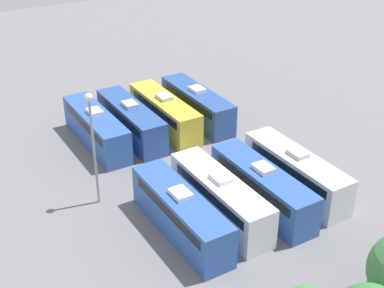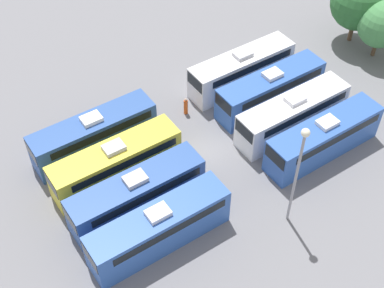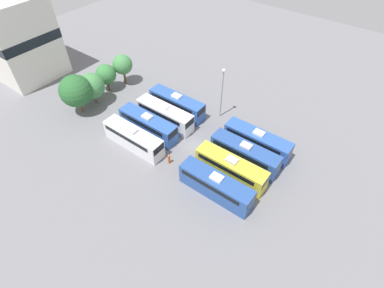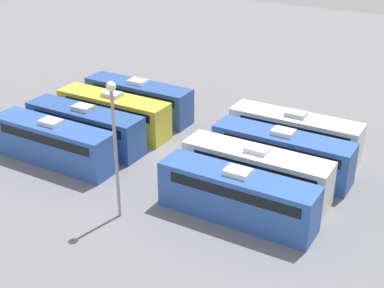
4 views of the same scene
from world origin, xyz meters
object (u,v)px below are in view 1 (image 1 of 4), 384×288
object	(u,v)px
bus_3	(96,128)
bus_6	(220,197)
worker_person	(242,149)
bus_1	(165,112)
light_pole	(92,133)
bus_7	(181,213)
bus_4	(296,171)
bus_5	(262,187)
bus_2	(131,120)
bus_0	(197,104)

from	to	relation	value
bus_3	bus_6	xyz separation A→B (m)	(-3.59, 15.38, 0.00)
worker_person	bus_3	bearing A→B (deg)	-41.05
bus_6	worker_person	bearing A→B (deg)	-135.95
bus_1	light_pole	distance (m)	14.23
worker_person	bus_7	bearing A→B (deg)	33.29
bus_3	light_pole	xyz separation A→B (m)	(3.52, 8.88, 4.37)
bus_4	bus_5	distance (m)	3.72
bus_4	bus_6	distance (m)	7.23
worker_person	bus_4	bearing A→B (deg)	94.88
bus_6	light_pole	distance (m)	10.58
worker_person	bus_5	bearing A→B (deg)	65.76
bus_6	bus_3	bearing A→B (deg)	-76.86
bus_2	bus_6	bearing A→B (deg)	90.51
bus_2	bus_5	size ratio (longest dim) A/B	1.00
bus_0	bus_2	world-z (taller)	same
bus_1	bus_3	size ratio (longest dim) A/B	1.00
bus_2	bus_0	bearing A→B (deg)	178.60
worker_person	light_pole	size ratio (longest dim) A/B	0.18
bus_7	worker_person	distance (m)	12.22
bus_1	bus_5	bearing A→B (deg)	90.36
bus_0	bus_5	size ratio (longest dim) A/B	1.00
bus_3	bus_4	distance (m)	18.91
bus_0	bus_3	distance (m)	10.79
bus_2	bus_3	xyz separation A→B (m)	(3.46, -0.20, 0.00)
bus_2	bus_5	distance (m)	16.11
bus_0	bus_5	xyz separation A→B (m)	(3.67, 15.51, 0.00)
bus_6	bus_7	world-z (taller)	same
bus_0	bus_3	bearing A→B (deg)	-2.03
bus_1	bus_3	xyz separation A→B (m)	(7.02, -0.39, 0.00)
bus_3	bus_5	size ratio (longest dim) A/B	1.00
bus_1	worker_person	distance (m)	9.19
bus_6	light_pole	xyz separation A→B (m)	(7.11, -6.50, 4.37)
bus_1	bus_6	xyz separation A→B (m)	(3.43, 14.99, 0.00)
bus_7	bus_1	bearing A→B (deg)	-114.51
bus_4	bus_5	xyz separation A→B (m)	(3.70, 0.39, 0.00)
bus_7	light_pole	size ratio (longest dim) A/B	1.13
bus_2	bus_5	bearing A→B (deg)	103.14
bus_4	bus_6	size ratio (longest dim) A/B	1.00
bus_3	bus_6	size ratio (longest dim) A/B	1.00
bus_2	bus_6	xyz separation A→B (m)	(-0.13, 15.18, 0.00)
bus_7	light_pole	distance (m)	8.80
bus_1	bus_6	distance (m)	15.38
bus_0	bus_4	size ratio (longest dim) A/B	1.00
bus_2	light_pole	size ratio (longest dim) A/B	1.13
bus_2	worker_person	bearing A→B (deg)	127.92
bus_6	bus_5	bearing A→B (deg)	171.67
bus_5	light_pole	bearing A→B (deg)	-33.39
bus_0	bus_6	xyz separation A→B (m)	(7.20, 15.00, 0.00)
light_pole	bus_0	bearing A→B (deg)	-149.29
bus_5	bus_0	bearing A→B (deg)	-103.30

